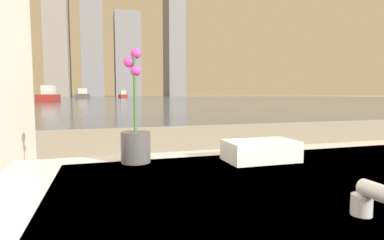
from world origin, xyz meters
The scene contains 9 objects.
potted_orchid centered at (-0.59, 0.94, 0.63)m, with size 0.11×0.11×0.44m.
towel_stack centered at (-0.12, 0.83, 0.57)m, with size 0.28×0.16×0.08m.
harbor_water centered at (0.00, 62.00, 0.01)m, with size 180.00×110.00×0.01m.
harbor_boat_0 centered at (3.75, 68.69, 0.59)m, with size 1.81×4.48×1.64m.
harbor_boat_1 centered at (-4.29, 61.26, 0.69)m, with size 2.49×5.35×1.93m.
harbor_boat_2 centered at (-5.91, 33.13, 0.60)m, with size 1.71×4.53×1.68m.
skyline_tower_2 centered at (-15.70, 118.00, 26.07)m, with size 7.83×10.67×52.14m.
skyline_tower_4 centered at (8.82, 118.00, 15.53)m, with size 9.29×11.77×31.06m.
skyline_tower_5 centered at (27.23, 118.00, 37.83)m, with size 6.60×12.36×75.65m.
Camera 1 is at (-0.71, -0.21, 0.79)m, focal length 28.00 mm.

